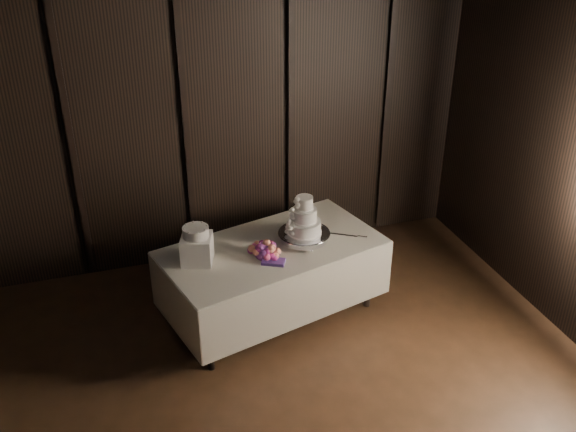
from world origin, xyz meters
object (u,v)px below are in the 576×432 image
at_px(display_table, 273,278).
at_px(bouquet, 264,250).
at_px(cake_stand, 304,237).
at_px(box_pedestal, 197,249).
at_px(small_cake, 196,232).
at_px(wedding_cake, 302,220).

bearing_deg(display_table, bouquet, -142.47).
distance_m(cake_stand, box_pedestal, 1.00).
distance_m(cake_stand, bouquet, 0.46).
bearing_deg(small_cake, bouquet, -10.87).
bearing_deg(bouquet, box_pedestal, 169.13).
bearing_deg(cake_stand, wedding_cake, -150.26).
relative_size(display_table, bouquet, 5.25).
xyz_separation_m(bouquet, box_pedestal, (-0.57, 0.11, 0.05)).
relative_size(bouquet, small_cake, 1.85).
height_order(display_table, bouquet, bouquet).
bearing_deg(display_table, small_cake, 169.01).
bearing_deg(box_pedestal, bouquet, -10.87).
distance_m(bouquet, small_cake, 0.62).
height_order(wedding_cake, bouquet, wedding_cake).
height_order(wedding_cake, box_pedestal, wedding_cake).
height_order(display_table, box_pedestal, box_pedestal).
distance_m(wedding_cake, box_pedestal, 0.98).
relative_size(display_table, wedding_cake, 5.99).
distance_m(display_table, box_pedestal, 0.84).
bearing_deg(wedding_cake, display_table, 171.80).
xyz_separation_m(bouquet, small_cake, (-0.57, 0.11, 0.22)).
bearing_deg(display_table, wedding_cake, -17.17).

